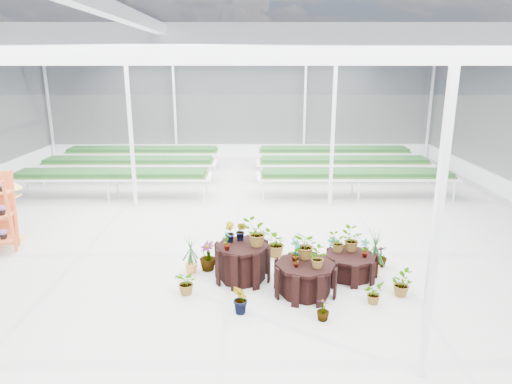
{
  "coord_description": "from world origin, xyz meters",
  "views": [
    {
      "loc": [
        0.66,
        -9.5,
        4.2
      ],
      "look_at": [
        0.7,
        0.94,
        1.3
      ],
      "focal_mm": 32.0,
      "sensor_mm": 36.0,
      "label": 1
    }
  ],
  "objects_px": {
    "plinth_low": "(350,266)",
    "bird_table": "(14,210)",
    "plinth_tall": "(242,262)",
    "plinth_mid": "(305,278)"
  },
  "relations": [
    {
      "from": "plinth_low",
      "to": "bird_table",
      "type": "distance_m",
      "value": 8.17
    },
    {
      "from": "plinth_tall",
      "to": "plinth_low",
      "type": "relative_size",
      "value": 1.02
    },
    {
      "from": "plinth_tall",
      "to": "plinth_low",
      "type": "distance_m",
      "value": 2.21
    },
    {
      "from": "plinth_low",
      "to": "plinth_tall",
      "type": "bearing_deg",
      "value": -177.4
    },
    {
      "from": "plinth_tall",
      "to": "plinth_mid",
      "type": "bearing_deg",
      "value": -26.57
    },
    {
      "from": "plinth_tall",
      "to": "bird_table",
      "type": "height_order",
      "value": "bird_table"
    },
    {
      "from": "plinth_mid",
      "to": "bird_table",
      "type": "relative_size",
      "value": 0.75
    },
    {
      "from": "plinth_mid",
      "to": "bird_table",
      "type": "bearing_deg",
      "value": 157.74
    },
    {
      "from": "plinth_mid",
      "to": "bird_table",
      "type": "height_order",
      "value": "bird_table"
    },
    {
      "from": "plinth_low",
      "to": "bird_table",
      "type": "relative_size",
      "value": 0.69
    }
  ]
}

